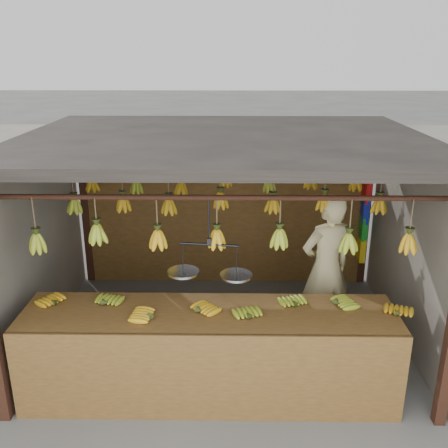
{
  "coord_description": "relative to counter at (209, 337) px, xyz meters",
  "views": [
    {
      "loc": [
        0.08,
        -5.27,
        3.23
      ],
      "look_at": [
        0.0,
        0.3,
        1.3
      ],
      "focal_mm": 40.0,
      "sensor_mm": 36.0,
      "label": 1
    }
  ],
  "objects": [
    {
      "name": "ground",
      "position": [
        0.11,
        1.23,
        -0.71
      ],
      "size": [
        80.0,
        80.0,
        0.0
      ],
      "primitive_type": "plane",
      "color": "#5B5B57"
    },
    {
      "name": "stall",
      "position": [
        0.11,
        1.56,
        1.26
      ],
      "size": [
        4.3,
        3.3,
        2.4
      ],
      "color": "black",
      "rests_on": "ground"
    },
    {
      "name": "counter",
      "position": [
        0.0,
        0.0,
        0.0
      ],
      "size": [
        3.66,
        0.81,
        0.96
      ],
      "color": "brown",
      "rests_on": "ground"
    },
    {
      "name": "hanging_bananas",
      "position": [
        0.1,
        1.22,
        0.9
      ],
      "size": [
        3.6,
        2.22,
        0.4
      ],
      "color": "#92A523",
      "rests_on": "ground"
    },
    {
      "name": "balance_scale",
      "position": [
        -0.0,
        0.23,
        0.58
      ],
      "size": [
        0.8,
        0.36,
        0.76
      ],
      "color": "black",
      "rests_on": "ground"
    },
    {
      "name": "vendor",
      "position": [
        1.3,
        1.24,
        0.17
      ],
      "size": [
        0.75,
        0.63,
        1.75
      ],
      "primitive_type": "imported",
      "rotation": [
        0.0,
        0.0,
        3.53
      ],
      "color": "beige",
      "rests_on": "ground"
    },
    {
      "name": "bag_bundles",
      "position": [
        2.05,
        2.58,
        0.3
      ],
      "size": [
        0.08,
        0.26,
        1.21
      ],
      "color": "red",
      "rests_on": "ground"
    }
  ]
}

